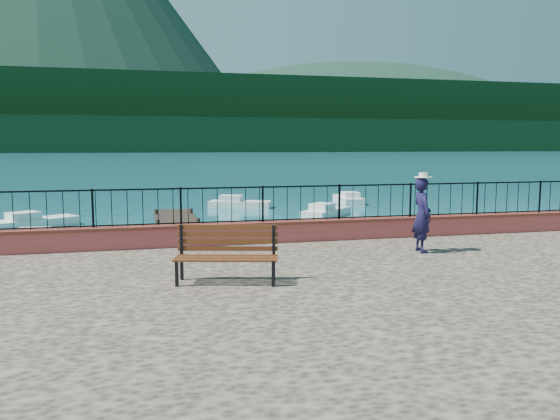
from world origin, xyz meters
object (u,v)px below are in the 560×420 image
boat_4 (240,201)px  boat_0 (46,238)px  person (422,215)px  boat_2 (326,209)px  boat_1 (367,228)px  boat_5 (348,197)px  park_bench (227,266)px  boat_3 (36,219)px

boat_4 → boat_0: bearing=-108.0°
person → boat_2: 15.92m
boat_4 → boat_1: bearing=-53.0°
boat_0 → boat_2: 14.50m
boat_0 → boat_5: (16.84, 12.61, 0.00)m
park_bench → boat_4: 23.13m
boat_0 → boat_4: bearing=56.4°
boat_2 → boat_5: size_ratio=0.92×
park_bench → boat_1: 13.26m
person → boat_4: (-1.05, 20.84, -1.73)m
person → boat_4: bearing=6.9°
park_bench → boat_3: bearing=125.4°
park_bench → boat_0: bearing=128.9°
boat_0 → boat_2: bearing=30.6°
boat_3 → boat_5: bearing=-13.3°
park_bench → boat_3: 18.37m
boat_3 → boat_5: size_ratio=0.99×
park_bench → boat_1: (7.54, 10.84, -1.12)m
person → boat_4: 20.94m
boat_5 → person: bearing=170.3°
boat_2 → boat_3: size_ratio=0.93×
boat_0 → boat_1: 12.69m
person → boat_2: (2.79, 15.58, -1.73)m
boat_2 → boat_5: 7.42m
boat_0 → boat_5: size_ratio=0.87×
boat_2 → boat_3: bearing=137.3°
boat_1 → boat_2: 6.63m
boat_3 → boat_0: bearing=-109.9°
person → boat_5: person is taller
boat_0 → boat_5: same height
boat_5 → park_bench: bearing=160.7°
boat_1 → boat_5: same height
park_bench → boat_2: (7.97, 17.46, -1.12)m
person → boat_3: (-11.74, 15.23, -1.73)m
boat_2 → boat_5: same height
park_bench → boat_2: size_ratio=0.60×
boat_2 → boat_4: size_ratio=0.92×
boat_2 → boat_1: bearing=-137.8°
person → boat_0: size_ratio=0.57×
boat_3 → boat_5: 19.47m
boat_4 → boat_5: (7.56, 1.15, 0.00)m
boat_2 → boat_4: same height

